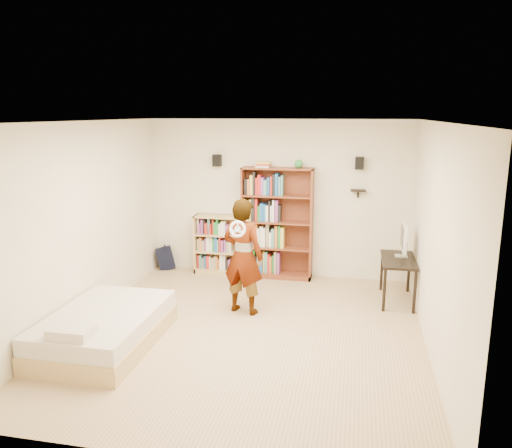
{
  "coord_description": "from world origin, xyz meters",
  "views": [
    {
      "loc": [
        1.32,
        -5.88,
        2.81
      ],
      "look_at": [
        -0.0,
        0.6,
        1.32
      ],
      "focal_mm": 35.0,
      "sensor_mm": 36.0,
      "label": 1
    }
  ],
  "objects": [
    {
      "name": "ground",
      "position": [
        0.0,
        0.0,
        0.0
      ],
      "size": [
        4.5,
        5.0,
        0.01
      ],
      "primitive_type": "cube",
      "color": "tan",
      "rests_on": "ground"
    },
    {
      "name": "room_shell",
      "position": [
        0.0,
        0.0,
        1.76
      ],
      "size": [
        4.52,
        5.02,
        2.71
      ],
      "color": "white",
      "rests_on": "ground"
    },
    {
      "name": "crown_molding",
      "position": [
        0.0,
        0.0,
        2.67
      ],
      "size": [
        4.5,
        5.0,
        0.06
      ],
      "color": "silver",
      "rests_on": "room_shell"
    },
    {
      "name": "speaker_left",
      "position": [
        -1.05,
        2.4,
        2.0
      ],
      "size": [
        0.14,
        0.12,
        0.2
      ],
      "primitive_type": "cube",
      "color": "black",
      "rests_on": "room_shell"
    },
    {
      "name": "speaker_right",
      "position": [
        1.35,
        2.4,
        2.0
      ],
      "size": [
        0.14,
        0.12,
        0.2
      ],
      "primitive_type": "cube",
      "color": "black",
      "rests_on": "room_shell"
    },
    {
      "name": "wall_shelf",
      "position": [
        1.35,
        2.41,
        1.55
      ],
      "size": [
        0.25,
        0.16,
        0.02
      ],
      "primitive_type": "cube",
      "color": "black",
      "rests_on": "room_shell"
    },
    {
      "name": "tall_bookshelf",
      "position": [
        0.02,
        2.32,
        0.95
      ],
      "size": [
        1.2,
        0.35,
        1.91
      ],
      "primitive_type": null,
      "color": "brown",
      "rests_on": "ground"
    },
    {
      "name": "low_bookshelf",
      "position": [
        -1.04,
        2.34,
        0.52
      ],
      "size": [
        0.83,
        0.31,
        1.04
      ],
      "primitive_type": null,
      "color": "tan",
      "rests_on": "ground"
    },
    {
      "name": "computer_desk",
      "position": [
        1.98,
        1.56,
        0.33
      ],
      "size": [
        0.49,
        0.98,
        0.67
      ],
      "primitive_type": null,
      "color": "black",
      "rests_on": "ground"
    },
    {
      "name": "imac",
      "position": [
        2.03,
        1.68,
        0.93
      ],
      "size": [
        0.17,
        0.52,
        0.51
      ],
      "primitive_type": null,
      "rotation": [
        0.0,
        0.0,
        0.13
      ],
      "color": "silver",
      "rests_on": "computer_desk"
    },
    {
      "name": "daybed",
      "position": [
        -1.63,
        -0.69,
        0.27
      ],
      "size": [
        1.19,
        1.84,
        0.54
      ],
      "primitive_type": null,
      "color": "beige",
      "rests_on": "ground"
    },
    {
      "name": "person",
      "position": [
        -0.2,
        0.68,
        0.83
      ],
      "size": [
        0.68,
        0.54,
        1.66
      ],
      "primitive_type": "imported",
      "rotation": [
        0.0,
        0.0,
        2.89
      ],
      "color": "black",
      "rests_on": "ground"
    },
    {
      "name": "wii_wheel",
      "position": [
        -0.2,
        0.37,
        1.29
      ],
      "size": [
        0.23,
        0.09,
        0.23
      ],
      "primitive_type": "torus",
      "rotation": [
        1.36,
        0.0,
        0.0
      ],
      "color": "silver",
      "rests_on": "person"
    },
    {
      "name": "navy_bag",
      "position": [
        -2.04,
        2.35,
        0.21
      ],
      "size": [
        0.37,
        0.3,
        0.42
      ],
      "primitive_type": null,
      "rotation": [
        0.0,
        0.0,
        0.38
      ],
      "color": "black",
      "rests_on": "ground"
    }
  ]
}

